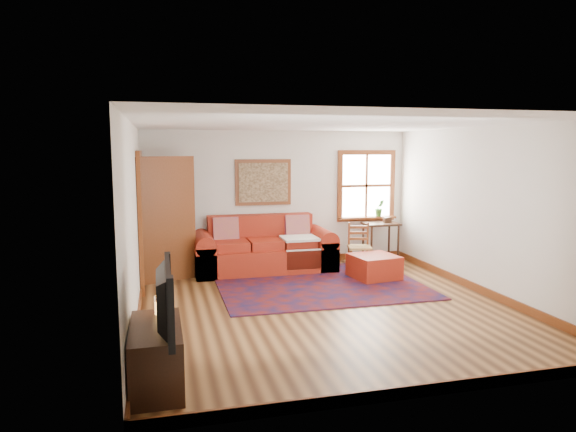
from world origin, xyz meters
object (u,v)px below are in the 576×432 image
object	(u,v)px
side_table	(381,229)
ladder_back_chair	(359,245)
red_leather_sofa	(264,252)
red_ottoman	(374,267)
media_cabinet	(156,355)

from	to	relation	value
side_table	ladder_back_chair	size ratio (longest dim) A/B	0.90
red_leather_sofa	side_table	bearing A→B (deg)	1.38
red_leather_sofa	ladder_back_chair	bearing A→B (deg)	-14.59
red_leather_sofa	red_ottoman	distance (m)	1.98
red_ottoman	side_table	world-z (taller)	side_table
red_leather_sofa	media_cabinet	world-z (taller)	red_leather_sofa
red_ottoman	media_cabinet	xyz separation A→B (m)	(-3.54, -3.13, 0.08)
side_table	media_cabinet	distance (m)	5.95
red_leather_sofa	media_cabinet	distance (m)	4.59
red_leather_sofa	red_ottoman	bearing A→B (deg)	-32.45
red_leather_sofa	media_cabinet	size ratio (longest dim) A/B	2.42
ladder_back_chair	media_cabinet	size ratio (longest dim) A/B	0.83
side_table	ladder_back_chair	bearing A→B (deg)	-142.58
red_leather_sofa	side_table	xyz separation A→B (m)	(2.28, 0.06, 0.32)
side_table	red_leather_sofa	bearing A→B (deg)	-178.62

